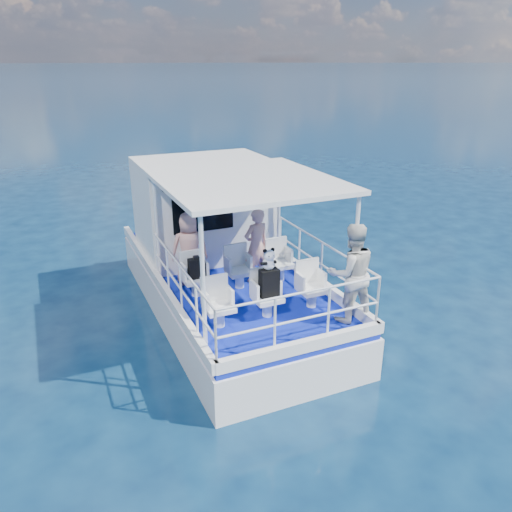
# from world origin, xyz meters

# --- Properties ---
(ground) EXTENTS (2000.00, 2000.00, 0.00)m
(ground) POSITION_xyz_m (0.00, 0.00, 0.00)
(ground) COLOR #08203D
(ground) RESTS_ON ground
(hull) EXTENTS (3.00, 7.00, 1.60)m
(hull) POSITION_xyz_m (0.00, 1.00, 0.00)
(hull) COLOR white
(hull) RESTS_ON ground
(deck) EXTENTS (2.90, 6.90, 0.10)m
(deck) POSITION_xyz_m (0.00, 1.00, 0.85)
(deck) COLOR #0A1996
(deck) RESTS_ON hull
(cabin) EXTENTS (2.85, 2.00, 2.20)m
(cabin) POSITION_xyz_m (0.00, 2.30, 2.00)
(cabin) COLOR white
(cabin) RESTS_ON deck
(canopy) EXTENTS (3.00, 3.20, 0.08)m
(canopy) POSITION_xyz_m (0.00, -0.20, 3.14)
(canopy) COLOR white
(canopy) RESTS_ON cabin
(canopy_posts) EXTENTS (2.77, 2.97, 2.20)m
(canopy_posts) POSITION_xyz_m (0.00, -0.25, 2.00)
(canopy_posts) COLOR white
(canopy_posts) RESTS_ON deck
(railings) EXTENTS (2.84, 3.59, 1.00)m
(railings) POSITION_xyz_m (0.00, -0.58, 1.40)
(railings) COLOR white
(railings) RESTS_ON deck
(seat_port_fwd) EXTENTS (0.48, 0.46, 0.38)m
(seat_port_fwd) POSITION_xyz_m (-0.90, 0.20, 1.09)
(seat_port_fwd) COLOR white
(seat_port_fwd) RESTS_ON deck
(seat_center_fwd) EXTENTS (0.48, 0.46, 0.38)m
(seat_center_fwd) POSITION_xyz_m (0.00, 0.20, 1.09)
(seat_center_fwd) COLOR white
(seat_center_fwd) RESTS_ON deck
(seat_stbd_fwd) EXTENTS (0.48, 0.46, 0.38)m
(seat_stbd_fwd) POSITION_xyz_m (0.90, 0.20, 1.09)
(seat_stbd_fwd) COLOR white
(seat_stbd_fwd) RESTS_ON deck
(seat_port_aft) EXTENTS (0.48, 0.46, 0.38)m
(seat_port_aft) POSITION_xyz_m (-0.90, -1.10, 1.09)
(seat_port_aft) COLOR white
(seat_port_aft) RESTS_ON deck
(seat_center_aft) EXTENTS (0.48, 0.46, 0.38)m
(seat_center_aft) POSITION_xyz_m (0.00, -1.10, 1.09)
(seat_center_aft) COLOR white
(seat_center_aft) RESTS_ON deck
(seat_stbd_aft) EXTENTS (0.48, 0.46, 0.38)m
(seat_stbd_aft) POSITION_xyz_m (0.90, -1.10, 1.09)
(seat_stbd_aft) COLOR white
(seat_stbd_aft) RESTS_ON deck
(passenger_port_fwd) EXTENTS (0.63, 0.51, 1.49)m
(passenger_port_fwd) POSITION_xyz_m (-0.82, 0.79, 1.65)
(passenger_port_fwd) COLOR #D49589
(passenger_port_fwd) RESTS_ON deck
(passenger_stbd_fwd) EXTENTS (0.62, 0.46, 1.53)m
(passenger_stbd_fwd) POSITION_xyz_m (0.43, 0.35, 1.67)
(passenger_stbd_fwd) COLOR #DD9C8F
(passenger_stbd_fwd) RESTS_ON deck
(passenger_stbd_aft) EXTENTS (0.95, 0.80, 1.75)m
(passenger_stbd_aft) POSITION_xyz_m (1.24, -1.79, 1.78)
(passenger_stbd_aft) COLOR silver
(passenger_stbd_aft) RESTS_ON deck
(backpack_port) EXTENTS (0.29, 0.16, 0.38)m
(backpack_port) POSITION_xyz_m (-0.89, 0.17, 1.47)
(backpack_port) COLOR black
(backpack_port) RESTS_ON seat_port_fwd
(backpack_center) EXTENTS (0.34, 0.19, 0.50)m
(backpack_center) POSITION_xyz_m (0.03, -1.11, 1.53)
(backpack_center) COLOR black
(backpack_center) RESTS_ON seat_center_aft
(compact_camera) EXTENTS (0.10, 0.06, 0.06)m
(compact_camera) POSITION_xyz_m (-0.88, 0.17, 1.70)
(compact_camera) COLOR black
(compact_camera) RESTS_ON backpack_port
(panda) EXTENTS (0.25, 0.21, 0.38)m
(panda) POSITION_xyz_m (0.02, -1.09, 1.97)
(panda) COLOR white
(panda) RESTS_ON backpack_center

